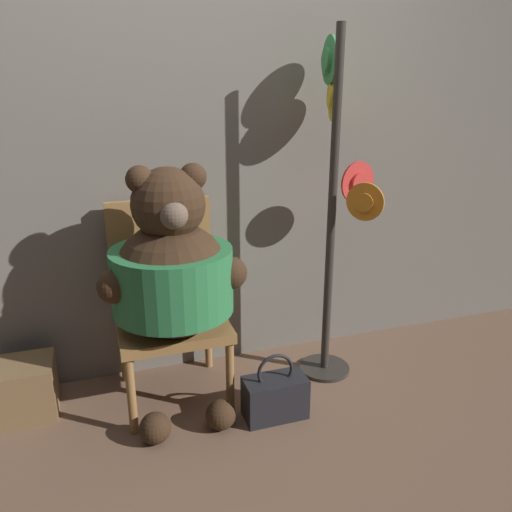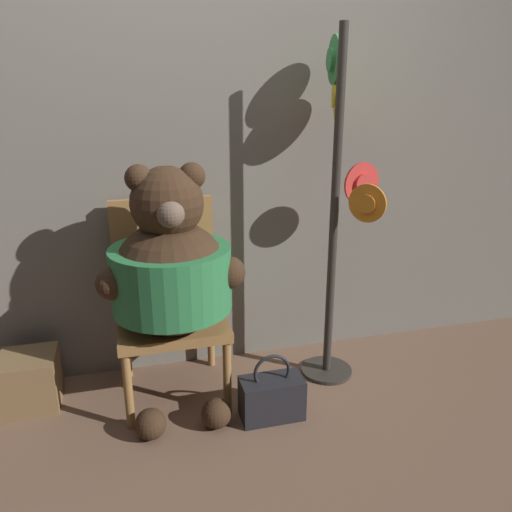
% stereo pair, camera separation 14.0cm
% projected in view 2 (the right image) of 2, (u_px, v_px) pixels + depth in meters
% --- Properties ---
extents(ground_plane, '(14.00, 14.00, 0.00)m').
position_uv_depth(ground_plane, '(223.00, 421.00, 2.37)').
color(ground_plane, brown).
extents(wall_back, '(8.00, 0.10, 2.47)m').
position_uv_depth(wall_back, '(193.00, 143.00, 2.57)').
color(wall_back, slate).
rests_on(wall_back, ground_plane).
extents(chair, '(0.52, 0.52, 0.98)m').
position_uv_depth(chair, '(169.00, 296.00, 2.52)').
color(chair, '#9E703D').
rests_on(chair, ground_plane).
extents(teddy_bear, '(0.67, 0.59, 1.20)m').
position_uv_depth(teddy_bear, '(171.00, 271.00, 2.29)').
color(teddy_bear, '#3D2819').
rests_on(teddy_bear, ground_plane).
extents(hat_display_rack, '(0.41, 0.46, 1.79)m').
position_uv_depth(hat_display_rack, '(339.00, 202.00, 2.52)').
color(hat_display_rack, '#332D28').
rests_on(hat_display_rack, ground_plane).
extents(handbag_on_ground, '(0.30, 0.15, 0.34)m').
position_uv_depth(handbag_on_ground, '(272.00, 397.00, 2.37)').
color(handbag_on_ground, '#232328').
rests_on(handbag_on_ground, ground_plane).
extents(wooden_crate, '(0.27, 0.27, 0.27)m').
position_uv_depth(wooden_crate, '(30.00, 381.00, 2.46)').
color(wooden_crate, brown).
rests_on(wooden_crate, ground_plane).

